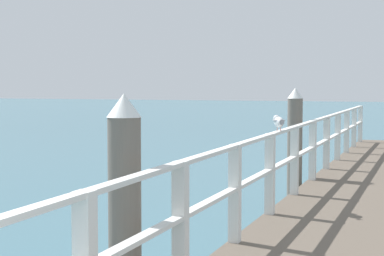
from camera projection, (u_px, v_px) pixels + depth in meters
name	position (u px, v px, depth m)	size (l,w,h in m)	color
pier_railing	(304.00, 148.00, 11.10)	(0.12, 18.35, 1.09)	silver
dock_piling_near	(125.00, 219.00, 5.50)	(0.29, 0.29, 2.14)	#6B6056
dock_piling_far	(295.00, 144.00, 12.25)	(0.29, 0.29, 2.14)	#6B6056
seagull_foreground	(279.00, 121.00, 9.22)	(0.25, 0.45, 0.21)	white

